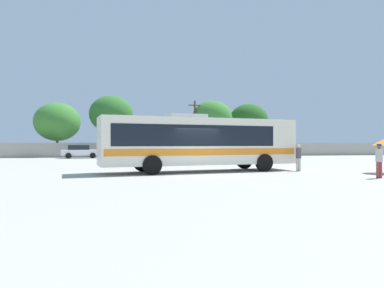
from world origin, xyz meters
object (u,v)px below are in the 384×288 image
object	(u,v)px
passenger_waiting_on_apron	(379,159)
roadside_tree_midright	(212,118)
roadside_tree_right	(249,120)
utility_pole_near	(195,127)
attendant_by_bus_door	(299,156)
parked_car_leftmost_white	(80,151)
parked_car_second_silver	(132,151)
roadside_tree_midleft	(111,114)
coach_bus_cream_orange	(198,141)
roadside_tree_left	(57,122)

from	to	relation	value
passenger_waiting_on_apron	roadside_tree_midright	xyz separation A→B (m)	(0.84, 32.59, 4.30)
passenger_waiting_on_apron	roadside_tree_right	world-z (taller)	roadside_tree_right
utility_pole_near	attendant_by_bus_door	bearing A→B (deg)	-89.48
parked_car_leftmost_white	parked_car_second_silver	bearing A→B (deg)	-4.46
roadside_tree_midleft	utility_pole_near	bearing A→B (deg)	-18.77
coach_bus_cream_orange	passenger_waiting_on_apron	bearing A→B (deg)	-37.43
parked_car_leftmost_white	roadside_tree_midleft	xyz separation A→B (m)	(3.38, 7.88, 4.94)
attendant_by_bus_door	roadside_tree_midright	bearing A→B (deg)	85.07
utility_pole_near	roadside_tree_right	size ratio (longest dim) A/B	0.99
attendant_by_bus_door	roadside_tree_left	distance (m)	33.84
roadside_tree_midleft	roadside_tree_right	bearing A→B (deg)	-3.45
passenger_waiting_on_apron	roadside_tree_midright	bearing A→B (deg)	88.53
passenger_waiting_on_apron	roadside_tree_right	bearing A→B (deg)	78.69
utility_pole_near	roadside_tree_right	world-z (taller)	roadside_tree_right
roadside_tree_left	roadside_tree_midright	distance (m)	20.36
coach_bus_cream_orange	roadside_tree_left	world-z (taller)	roadside_tree_left
parked_car_second_silver	utility_pole_near	size ratio (longest dim) A/B	0.63
passenger_waiting_on_apron	roadside_tree_midleft	xyz separation A→B (m)	(-12.78, 35.47, 4.81)
attendant_by_bus_door	roadside_tree_right	size ratio (longest dim) A/B	0.21
passenger_waiting_on_apron	roadside_tree_left	world-z (taller)	roadside_tree_left
parked_car_second_silver	roadside_tree_right	size ratio (longest dim) A/B	0.63
coach_bus_cream_orange	passenger_waiting_on_apron	xyz separation A→B (m)	(7.52, -5.76, -0.87)
coach_bus_cream_orange	utility_pole_near	distance (m)	26.69
parked_car_second_silver	utility_pole_near	world-z (taller)	utility_pole_near
roadside_tree_midright	parked_car_leftmost_white	bearing A→B (deg)	-163.60
passenger_waiting_on_apron	parked_car_second_silver	world-z (taller)	passenger_waiting_on_apron
roadside_tree_midleft	roadside_tree_right	xyz separation A→B (m)	(19.64, -1.18, -0.64)
attendant_by_bus_door	roadside_tree_left	size ratio (longest dim) A/B	0.23
roadside_tree_right	roadside_tree_midleft	bearing A→B (deg)	176.55
parked_car_second_silver	roadside_tree_right	xyz separation A→B (m)	(17.27, 7.15, 4.32)
attendant_by_bus_door	parked_car_second_silver	bearing A→B (deg)	111.57
passenger_waiting_on_apron	utility_pole_near	size ratio (longest dim) A/B	0.22
attendant_by_bus_door	roadside_tree_midleft	bearing A→B (deg)	110.07
roadside_tree_midleft	roadside_tree_left	bearing A→B (deg)	-161.53
attendant_by_bus_door	parked_car_leftmost_white	world-z (taller)	attendant_by_bus_door
roadside_tree_midright	roadside_tree_right	distance (m)	6.26
parked_car_leftmost_white	roadside_tree_left	distance (m)	7.50
attendant_by_bus_door	parked_car_leftmost_white	size ratio (longest dim) A/B	0.37
attendant_by_bus_door	parked_car_leftmost_white	xyz separation A→B (m)	(-14.60, 22.84, -0.11)
coach_bus_cream_orange	parked_car_leftmost_white	size ratio (longest dim) A/B	2.78
passenger_waiting_on_apron	roadside_tree_midleft	world-z (taller)	roadside_tree_midleft
passenger_waiting_on_apron	roadside_tree_left	bearing A→B (deg)	120.40
coach_bus_cream_orange	passenger_waiting_on_apron	distance (m)	9.52
roadside_tree_midleft	roadside_tree_right	distance (m)	19.69
parked_car_second_silver	roadside_tree_midright	distance (m)	13.27
roadside_tree_midleft	roadside_tree_midright	distance (m)	13.93
passenger_waiting_on_apron	roadside_tree_midright	distance (m)	32.89
utility_pole_near	roadside_tree_midright	distance (m)	3.09
passenger_waiting_on_apron	roadside_tree_midright	size ratio (longest dim) A/B	0.22
coach_bus_cream_orange	roadside_tree_midright	xyz separation A→B (m)	(8.36, 26.84, 3.43)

